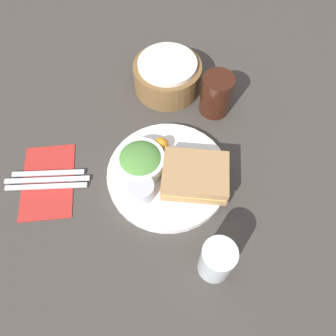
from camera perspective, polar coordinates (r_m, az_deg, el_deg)
The scene contains 13 objects.
ground_plane at distance 0.79m, azimuth 0.00°, elevation -1.47°, with size 4.00×4.00×0.00m, color #3D3833.
plate at distance 0.78m, azimuth 0.00°, elevation -1.11°, with size 0.29×0.29×0.02m, color white.
sandwich at distance 0.74m, azimuth 4.74°, elevation -1.38°, with size 0.17×0.14×0.05m.
salad_bowl at distance 0.76m, azimuth -4.80°, elevation 1.21°, with size 0.11×0.11×0.05m.
dressing_cup at distance 0.73m, azimuth -4.69°, elevation -3.77°, with size 0.06×0.06×0.04m, color #B7B7BC.
orange_wedge at distance 0.79m, azimuth -1.26°, elevation 4.00°, with size 0.04×0.04×0.04m, color orange.
drink_glass at distance 0.87m, azimuth 8.40°, elevation 12.55°, with size 0.08×0.08×0.11m, color #38190F.
bread_basket at distance 0.93m, azimuth -0.09°, elevation 15.81°, with size 0.18×0.18×0.09m.
napkin at distance 0.83m, azimuth -20.19°, elevation -2.09°, with size 0.12×0.20×0.00m, color #B22823.
fork at distance 0.82m, azimuth -20.45°, elevation -3.06°, with size 0.19×0.01×0.01m, color silver.
knife at distance 0.82m, azimuth -20.28°, elevation -1.94°, with size 0.20×0.01×0.01m, color silver.
spoon at distance 0.83m, azimuth -20.12°, elevation -0.85°, with size 0.17×0.01×0.01m, color silver.
water_glass at distance 0.66m, azimuth 8.47°, elevation -15.63°, with size 0.07×0.07×0.11m, color silver.
Camera 1 is at (-0.04, -0.37, 0.69)m, focal length 35.00 mm.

